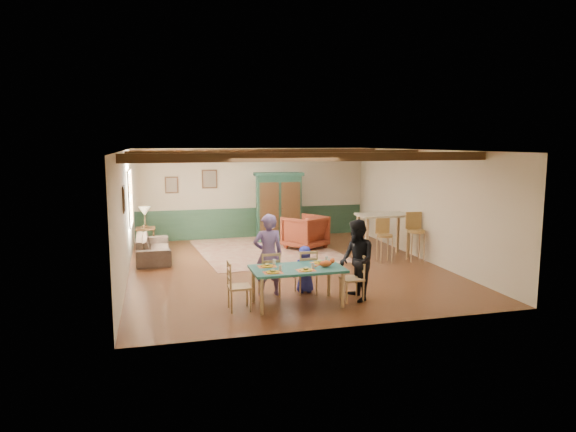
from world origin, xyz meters
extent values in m
plane|color=#4C2615|center=(0.00, 0.00, 0.00)|extent=(8.00, 8.00, 0.00)
cube|color=beige|center=(0.00, 4.00, 1.35)|extent=(7.00, 0.02, 2.70)
cube|color=beige|center=(-3.50, 0.00, 1.35)|extent=(0.02, 8.00, 2.70)
cube|color=beige|center=(3.50, 0.00, 1.35)|extent=(0.02, 8.00, 2.70)
cube|color=white|center=(0.00, 0.00, 2.70)|extent=(7.00, 8.00, 0.02)
cube|color=#213D29|center=(0.00, 3.98, 0.45)|extent=(6.95, 0.03, 0.90)
cube|color=black|center=(0.00, -2.30, 2.61)|extent=(6.95, 0.16, 0.16)
cube|color=black|center=(0.00, 0.40, 2.61)|extent=(6.95, 0.16, 0.16)
cube|color=black|center=(0.00, 3.00, 2.61)|extent=(6.95, 0.16, 0.16)
imported|color=#654E87|center=(-0.85, -2.02, 0.78)|extent=(0.57, 0.38, 1.56)
imported|color=black|center=(0.64, -2.73, 0.75)|extent=(0.57, 0.73, 1.49)
imported|color=#282EA1|center=(-0.13, -2.01, 0.45)|extent=(0.45, 0.29, 0.91)
cube|color=tan|center=(-0.06, 1.96, 0.01)|extent=(3.77, 4.36, 0.01)
cube|color=#133024|center=(0.62, 3.27, 1.00)|extent=(1.46, 0.67, 2.01)
imported|color=#521A10|center=(1.04, 1.94, 0.46)|extent=(1.36, 1.37, 0.91)
imported|color=#423329|center=(-2.96, 1.63, 0.30)|extent=(0.82, 2.04, 0.59)
camera|label=1|loc=(-2.87, -11.24, 2.87)|focal=32.00mm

